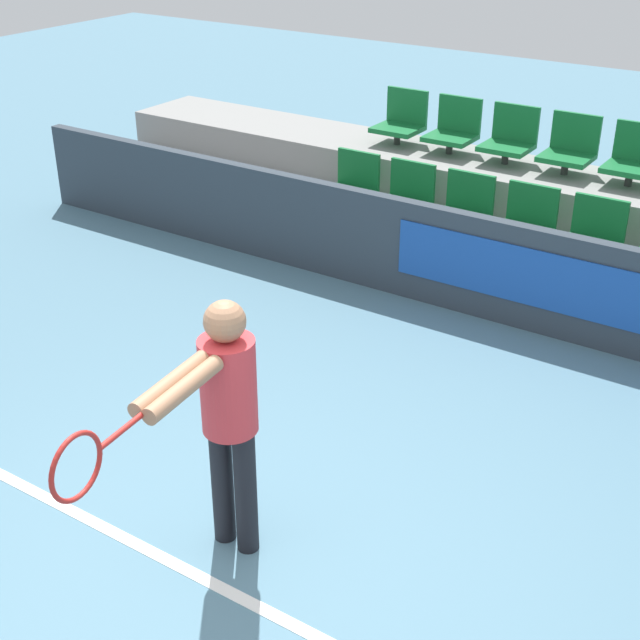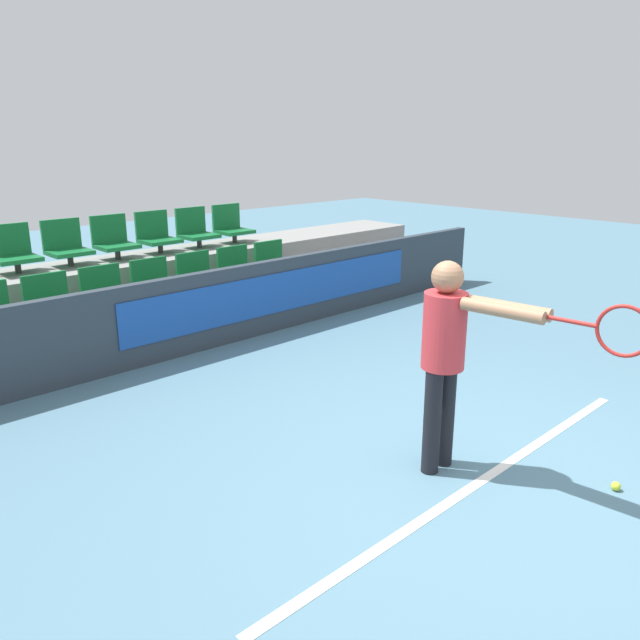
# 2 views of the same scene
# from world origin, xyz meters

# --- Properties ---
(ground_plane) EXTENTS (30.00, 30.00, 0.00)m
(ground_plane) POSITION_xyz_m (0.00, 0.00, 0.00)
(ground_plane) COLOR slate
(court_baseline) EXTENTS (4.31, 0.08, 0.01)m
(court_baseline) POSITION_xyz_m (0.00, 0.05, 0.00)
(court_baseline) COLOR white
(court_baseline) RESTS_ON ground
(barrier_wall) EXTENTS (10.82, 0.14, 0.92)m
(barrier_wall) POSITION_xyz_m (0.04, 3.94, 0.46)
(barrier_wall) COLOR #2D3842
(barrier_wall) RESTS_ON ground
(bleacher_tier_front) EXTENTS (10.42, 0.99, 0.44)m
(bleacher_tier_front) POSITION_xyz_m (0.00, 4.52, 0.22)
(bleacher_tier_front) COLOR gray
(bleacher_tier_front) RESTS_ON ground
(bleacher_tier_middle) EXTENTS (10.42, 0.99, 0.87)m
(bleacher_tier_middle) POSITION_xyz_m (0.00, 5.51, 0.44)
(bleacher_tier_middle) COLOR gray
(bleacher_tier_middle) RESTS_ON ground
(stadium_chair_0) EXTENTS (0.48, 0.44, 0.56)m
(stadium_chair_0) POSITION_xyz_m (-1.87, 4.64, 0.68)
(stadium_chair_0) COLOR #333333
(stadium_chair_0) RESTS_ON bleacher_tier_front
(stadium_chair_1) EXTENTS (0.48, 0.44, 0.56)m
(stadium_chair_1) POSITION_xyz_m (-1.24, 4.64, 0.68)
(stadium_chair_1) COLOR #333333
(stadium_chair_1) RESTS_ON bleacher_tier_front
(stadium_chair_2) EXTENTS (0.48, 0.44, 0.56)m
(stadium_chair_2) POSITION_xyz_m (-0.62, 4.64, 0.68)
(stadium_chair_2) COLOR #333333
(stadium_chair_2) RESTS_ON bleacher_tier_front
(stadium_chair_3) EXTENTS (0.48, 0.44, 0.56)m
(stadium_chair_3) POSITION_xyz_m (0.00, 4.64, 0.68)
(stadium_chair_3) COLOR #333333
(stadium_chair_3) RESTS_ON bleacher_tier_front
(stadium_chair_4) EXTENTS (0.48, 0.44, 0.56)m
(stadium_chair_4) POSITION_xyz_m (0.62, 4.64, 0.68)
(stadium_chair_4) COLOR #333333
(stadium_chair_4) RESTS_ON bleacher_tier_front
(stadium_chair_7) EXTENTS (0.48, 0.44, 0.56)m
(stadium_chair_7) POSITION_xyz_m (-1.87, 5.64, 1.12)
(stadium_chair_7) COLOR #333333
(stadium_chair_7) RESTS_ON bleacher_tier_middle
(stadium_chair_8) EXTENTS (0.48, 0.44, 0.56)m
(stadium_chair_8) POSITION_xyz_m (-1.24, 5.64, 1.12)
(stadium_chair_8) COLOR #333333
(stadium_chair_8) RESTS_ON bleacher_tier_middle
(stadium_chair_9) EXTENTS (0.48, 0.44, 0.56)m
(stadium_chair_9) POSITION_xyz_m (-0.62, 5.64, 1.12)
(stadium_chair_9) COLOR #333333
(stadium_chair_9) RESTS_ON bleacher_tier_middle
(stadium_chair_10) EXTENTS (0.48, 0.44, 0.56)m
(stadium_chair_10) POSITION_xyz_m (0.00, 5.64, 1.12)
(stadium_chair_10) COLOR #333333
(stadium_chair_10) RESTS_ON bleacher_tier_middle
(stadium_chair_11) EXTENTS (0.48, 0.44, 0.56)m
(stadium_chair_11) POSITION_xyz_m (0.62, 5.64, 1.12)
(stadium_chair_11) COLOR #333333
(stadium_chair_11) RESTS_ON bleacher_tier_middle
(tennis_player) EXTENTS (0.32, 1.48, 1.60)m
(tennis_player) POSITION_xyz_m (-0.04, 0.33, 0.98)
(tennis_player) COLOR black
(tennis_player) RESTS_ON ground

